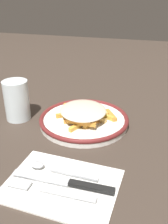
# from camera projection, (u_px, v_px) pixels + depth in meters

# --- Properties ---
(ground_plane) EXTENTS (2.60, 2.60, 0.00)m
(ground_plane) POSITION_uv_depth(u_px,v_px,m) (84.00, 124.00, 0.72)
(ground_plane) COLOR #3C3128
(plate) EXTENTS (0.25, 0.25, 0.02)m
(plate) POSITION_uv_depth(u_px,v_px,m) (84.00, 120.00, 0.72)
(plate) COLOR white
(plate) RESTS_ON ground_plane
(fries_heap) EXTENTS (0.18, 0.18, 0.04)m
(fries_heap) POSITION_uv_depth(u_px,v_px,m) (85.00, 112.00, 0.70)
(fries_heap) COLOR gold
(fries_heap) RESTS_ON plate
(napkin) EXTENTS (0.17, 0.23, 0.01)m
(napkin) POSITION_uv_depth(u_px,v_px,m) (62.00, 184.00, 0.50)
(napkin) COLOR white
(napkin) RESTS_ON ground_plane
(fork) EXTENTS (0.02, 0.18, 0.01)m
(fork) POSITION_uv_depth(u_px,v_px,m) (50.00, 190.00, 0.47)
(fork) COLOR silver
(fork) RESTS_ON napkin
(knife) EXTENTS (0.02, 0.21, 0.01)m
(knife) POSITION_uv_depth(u_px,v_px,m) (71.00, 183.00, 0.49)
(knife) COLOR black
(knife) RESTS_ON napkin
(spoon) EXTENTS (0.02, 0.15, 0.01)m
(spoon) POSITION_uv_depth(u_px,v_px,m) (51.00, 168.00, 0.53)
(spoon) COLOR silver
(spoon) RESTS_ON napkin
(water_glass) EXTENTS (0.07, 0.07, 0.12)m
(water_glass) POSITION_uv_depth(u_px,v_px,m) (17.00, 100.00, 0.73)
(water_glass) COLOR silver
(water_glass) RESTS_ON ground_plane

